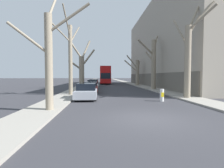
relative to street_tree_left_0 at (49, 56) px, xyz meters
The scene contains 16 objects.
ground_plane 6.49m from the street_tree_left_0, 22.57° to the right, with size 300.00×300.00×0.00m, color #333338.
sidewalk_left 47.93m from the street_tree_left_0, 90.60° to the left, with size 2.26×120.00×0.12m, color gray.
sidewalk_right 49.16m from the street_tree_left_0, 77.10° to the left, with size 2.26×120.00×0.12m, color gray.
building_facade_right 28.99m from the street_tree_left_0, 53.40° to the left, with size 10.08×36.35×15.53m.
street_tree_left_0 is the anchor object (origin of this frame).
street_tree_left_1 8.24m from the street_tree_left_0, 91.53° to the left, with size 2.87×3.41×8.73m.
street_tree_left_2 18.00m from the street_tree_left_0, 90.15° to the left, with size 4.20×2.15×7.90m.
street_tree_right_0 11.89m from the street_tree_left_0, 24.27° to the left, with size 2.91×3.97×9.05m.
street_tree_right_1 18.40m from the street_tree_left_0, 54.53° to the left, with size 3.92×3.14×8.26m.
street_tree_right_2 27.81m from the street_tree_left_0, 67.84° to the left, with size 3.56×1.46×6.38m.
double_decker_bus 35.49m from the street_tree_left_0, 83.33° to the left, with size 2.57×11.84×4.35m.
parked_car_0 6.10m from the street_tree_left_0, 72.32° to the left, with size 1.82×3.96×1.39m.
parked_car_1 11.97m from the street_tree_left_0, 81.70° to the left, with size 1.79×4.34×1.29m.
parked_car_2 18.23m from the street_tree_left_0, 84.64° to the left, with size 1.79×4.30×1.42m.
parked_car_3 23.49m from the street_tree_left_0, 85.86° to the left, with size 1.75×4.06×1.42m.
traffic_bollard 9.04m from the street_tree_left_0, 23.88° to the left, with size 0.32×0.33×1.01m.
Camera 1 is at (-2.30, -8.10, 2.07)m, focal length 28.00 mm.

